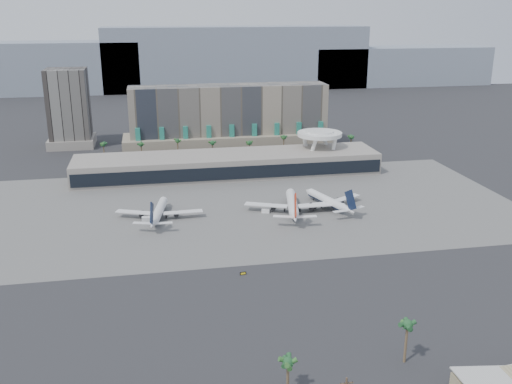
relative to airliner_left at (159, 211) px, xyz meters
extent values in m
plane|color=#232326|center=(40.30, -45.37, -3.53)|extent=(900.00, 900.00, 0.00)
cube|color=#5B5B59|center=(40.30, 9.63, -3.50)|extent=(260.00, 130.00, 0.06)
cube|color=gray|center=(-139.70, 424.63, 23.97)|extent=(260.00, 60.00, 55.00)
cube|color=gray|center=(100.30, 424.63, 31.47)|extent=(300.00, 60.00, 70.00)
cube|color=gray|center=(300.30, 424.63, 18.97)|extent=(220.00, 60.00, 45.00)
cube|color=gray|center=(50.30, 129.63, 17.47)|extent=(130.00, 22.00, 42.00)
cube|color=tan|center=(50.30, 127.63, 1.47)|extent=(140.00, 30.00, 10.00)
cube|color=#257F6B|center=(-9.70, 117.63, 5.47)|extent=(3.00, 2.00, 18.00)
cube|color=#257F6B|center=(5.30, 117.63, 5.47)|extent=(3.00, 2.00, 18.00)
cube|color=#257F6B|center=(20.30, 117.63, 5.47)|extent=(3.00, 2.00, 18.00)
cube|color=#257F6B|center=(35.30, 117.63, 5.47)|extent=(3.00, 2.00, 18.00)
cube|color=#257F6B|center=(50.30, 117.63, 5.47)|extent=(3.00, 2.00, 18.00)
cube|color=#257F6B|center=(65.30, 117.63, 5.47)|extent=(3.00, 2.00, 18.00)
cube|color=#257F6B|center=(80.30, 117.63, 5.47)|extent=(3.00, 2.00, 18.00)
cube|color=#257F6B|center=(95.30, 117.63, 5.47)|extent=(3.00, 2.00, 18.00)
cube|color=#257F6B|center=(110.30, 117.63, 5.47)|extent=(3.00, 2.00, 18.00)
cube|color=black|center=(-54.70, 154.63, 22.47)|extent=(26.00, 26.00, 52.00)
cube|color=#A1988D|center=(-54.70, 154.63, -0.53)|extent=(30.00, 30.00, 6.00)
cube|color=#A1988D|center=(40.30, 64.63, 2.47)|extent=(170.00, 32.00, 12.00)
cube|color=black|center=(40.30, 48.43, 1.97)|extent=(168.00, 0.60, 7.00)
cube|color=black|center=(40.30, 64.63, 9.72)|extent=(170.00, 12.00, 2.50)
cylinder|color=white|center=(101.67, 76.99, 7.47)|extent=(6.98, 6.99, 21.89)
cylinder|color=white|center=(88.94, 76.99, 7.47)|extent=(6.98, 6.99, 21.89)
cylinder|color=white|center=(88.94, 64.26, 7.47)|extent=(6.98, 6.99, 21.89)
cylinder|color=white|center=(101.67, 64.26, 7.47)|extent=(6.98, 6.99, 21.89)
cylinder|color=white|center=(95.30, 70.63, 16.47)|extent=(26.00, 26.00, 2.20)
cylinder|color=white|center=(95.30, 70.63, 17.77)|extent=(16.00, 16.00, 1.20)
cylinder|color=brown|center=(-29.70, 99.63, 2.47)|extent=(0.70, 0.70, 12.00)
sphere|color=#21532A|center=(-29.70, 99.63, 8.17)|extent=(2.80, 2.80, 2.80)
cylinder|color=brown|center=(-7.70, 99.63, 2.47)|extent=(0.70, 0.70, 12.00)
sphere|color=#21532A|center=(-7.70, 99.63, 8.17)|extent=(2.80, 2.80, 2.80)
cylinder|color=brown|center=(14.30, 99.63, 2.47)|extent=(0.70, 0.70, 12.00)
sphere|color=#21532A|center=(14.30, 99.63, 8.17)|extent=(2.80, 2.80, 2.80)
cylinder|color=brown|center=(35.30, 99.63, 2.47)|extent=(0.70, 0.70, 12.00)
sphere|color=#21532A|center=(35.30, 99.63, 8.17)|extent=(2.80, 2.80, 2.80)
cylinder|color=brown|center=(58.30, 99.63, 2.47)|extent=(0.70, 0.70, 12.00)
sphere|color=#21532A|center=(58.30, 99.63, 8.17)|extent=(2.80, 2.80, 2.80)
cylinder|color=brown|center=(80.30, 99.63, 2.47)|extent=(0.70, 0.70, 12.00)
sphere|color=#21532A|center=(80.30, 99.63, 8.17)|extent=(2.80, 2.80, 2.80)
cylinder|color=brown|center=(102.30, 99.63, 2.47)|extent=(0.70, 0.70, 12.00)
sphere|color=#21532A|center=(102.30, 99.63, 8.17)|extent=(2.80, 2.80, 2.80)
cylinder|color=brown|center=(125.30, 99.63, 2.47)|extent=(0.70, 0.70, 12.00)
sphere|color=#21532A|center=(125.30, 99.63, 8.17)|extent=(2.80, 2.80, 2.80)
cube|color=#4C3826|center=(38.30, -141.37, 7.07)|extent=(3.20, 0.22, 0.22)
cylinder|color=black|center=(36.90, -141.37, 7.32)|extent=(0.12, 0.12, 0.30)
cylinder|color=black|center=(39.70, -141.37, 7.32)|extent=(0.12, 0.12, 0.30)
cylinder|color=white|center=(0.31, 1.71, -0.02)|extent=(8.51, 26.88, 3.90)
cylinder|color=#0F1A34|center=(0.31, 1.71, -0.17)|extent=(8.34, 26.34, 3.82)
cone|color=white|center=(2.99, 16.73, -0.02)|extent=(4.61, 5.01, 3.90)
cone|color=white|center=(-2.72, -15.22, 0.27)|extent=(5.38, 9.33, 3.90)
cube|color=white|center=(-10.43, 2.64, -0.61)|extent=(17.73, 10.22, 0.34)
cube|color=white|center=(10.70, -1.13, -0.61)|extent=(17.67, 4.48, 0.34)
cylinder|color=black|center=(-7.46, 2.60, -1.58)|extent=(2.80, 4.22, 2.15)
cylinder|color=black|center=(7.90, -0.14, -1.58)|extent=(2.80, 4.22, 2.15)
cube|color=#0F1A34|center=(-2.97, -16.66, 5.34)|extent=(2.04, 8.80, 10.27)
cube|color=white|center=(-7.21, -15.41, 0.76)|extent=(8.08, 4.47, 0.24)
cube|color=white|center=(1.43, -16.95, 0.76)|extent=(7.88, 2.43, 0.24)
cylinder|color=black|center=(2.13, 11.93, -2.75)|extent=(0.49, 0.49, 1.56)
cylinder|color=black|center=(-2.94, 1.30, -2.75)|extent=(0.68, 0.68, 1.56)
cylinder|color=black|center=(3.21, 0.20, -2.75)|extent=(0.68, 0.68, 1.56)
cylinder|color=white|center=(61.22, -0.87, 0.44)|extent=(9.99, 30.41, 4.42)
cylinder|color=#0F1A34|center=(61.22, -0.87, 0.28)|extent=(9.79, 29.80, 4.33)
cone|color=white|center=(64.46, 16.09, 0.44)|extent=(5.27, 5.71, 4.42)
cone|color=white|center=(57.56, -20.00, 0.77)|extent=(6.20, 10.59, 4.42)
cube|color=white|center=(49.08, 0.32, -0.22)|extent=(20.03, 11.78, 0.39)
cube|color=white|center=(72.94, -4.24, -0.22)|extent=(19.96, 4.82, 0.39)
cylinder|color=black|center=(52.44, 0.24, -1.33)|extent=(3.21, 4.79, 2.43)
cylinder|color=black|center=(69.79, -3.07, -1.33)|extent=(3.21, 4.79, 2.43)
cube|color=#B12A14|center=(57.25, -21.63, 6.51)|extent=(2.42, 9.95, 11.62)
cube|color=white|center=(52.47, -20.15, 1.32)|extent=(9.14, 5.15, 0.28)
cube|color=white|center=(62.23, -22.02, 1.32)|extent=(8.94, 2.86, 0.28)
cylinder|color=black|center=(63.42, 10.67, -2.65)|extent=(0.55, 0.55, 1.77)
cylinder|color=black|center=(57.54, -1.29, -2.65)|extent=(0.77, 0.77, 1.77)
cylinder|color=black|center=(64.48, -2.62, -2.65)|extent=(0.77, 0.77, 1.77)
cylinder|color=white|center=(78.46, 1.95, -0.06)|extent=(11.69, 26.28, 3.86)
cylinder|color=#0F1A34|center=(78.46, 1.95, -0.20)|extent=(11.45, 25.75, 3.79)
cone|color=white|center=(73.87, 16.35, -0.06)|extent=(5.00, 5.31, 3.86)
cone|color=white|center=(83.64, -14.28, 0.23)|extent=(6.32, 9.46, 3.86)
cube|color=white|center=(68.63, -2.19, -0.64)|extent=(17.68, 5.57, 0.34)
cube|color=white|center=(88.87, 4.26, -0.64)|extent=(17.02, 11.97, 0.34)
cylinder|color=black|center=(71.25, -0.85, -1.60)|extent=(3.20, 4.33, 2.12)
cylinder|color=black|center=(85.97, 3.84, -1.60)|extent=(3.20, 4.33, 2.12)
cube|color=#0F1A34|center=(84.08, -15.66, 5.26)|extent=(3.12, 8.50, 10.17)
cube|color=white|center=(79.79, -16.52, 0.72)|extent=(7.97, 3.39, 0.24)
cube|color=white|center=(88.07, -13.88, 0.72)|extent=(7.88, 5.26, 0.24)
cylinder|color=black|center=(75.34, 11.74, -2.76)|extent=(0.48, 0.48, 1.55)
cylinder|color=black|center=(75.81, 0.10, -2.76)|extent=(0.68, 0.68, 1.55)
cylinder|color=black|center=(81.70, 1.97, -2.76)|extent=(0.68, 0.68, 1.55)
cube|color=silver|center=(-5.06, -3.14, -2.34)|extent=(4.96, 2.57, 2.38)
cube|color=white|center=(48.55, -1.06, -2.61)|extent=(3.99, 2.88, 1.85)
cube|color=black|center=(27.92, -62.41, -3.01)|extent=(2.33, 0.66, 1.05)
cube|color=gold|center=(27.92, -62.60, -3.01)|extent=(1.67, 0.30, 0.63)
cylinder|color=black|center=(27.08, -62.41, -3.22)|extent=(0.13, 0.13, 0.63)
cylinder|color=black|center=(28.76, -62.41, -3.22)|extent=(0.13, 0.13, 0.63)
cylinder|color=brown|center=(28.17, -128.24, 0.80)|extent=(0.70, 0.70, 8.66)
sphere|color=#21532A|center=(28.17, -128.24, 4.82)|extent=(2.80, 2.80, 2.80)
cylinder|color=brown|center=(61.79, -121.94, 2.29)|extent=(0.70, 0.70, 11.65)
sphere|color=#21532A|center=(61.79, -121.94, 7.81)|extent=(2.80, 2.80, 2.80)
camera|label=1|loc=(-1.28, -243.27, 86.67)|focal=40.00mm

